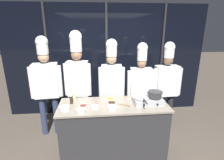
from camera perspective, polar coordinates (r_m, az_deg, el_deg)
ground_plane at (r=3.45m, az=0.44°, el=-22.11°), size 24.00×24.00×0.00m
window_wall_back at (r=4.39m, az=-1.79°, el=6.20°), size 4.93×0.09×2.70m
demo_counter at (r=3.17m, az=0.46°, el=-15.57°), size 1.82×0.71×0.93m
portable_stove at (r=3.03m, az=11.67°, el=-6.61°), size 0.48×0.32×0.10m
frying_pan at (r=2.96m, az=9.72°, el=-5.45°), size 0.25×0.43×0.04m
stock_pot at (r=3.02m, az=13.82°, el=-4.51°), size 0.26×0.23×0.11m
squeeze_bottle_oil at (r=3.11m, az=-12.22°, el=-5.26°), size 0.06×0.06×0.18m
squeeze_bottle_soy at (r=3.03m, az=-13.16°, el=-6.05°), size 0.05×0.05×0.17m
prep_bowl_soy_glaze at (r=2.93m, az=-0.07°, el=-7.59°), size 0.16×0.16×0.04m
prep_bowl_chicken at (r=2.83m, az=-5.57°, el=-8.66°), size 0.12×0.12×0.04m
prep_bowl_bell_pepper at (r=2.86m, az=-9.34°, el=-8.49°), size 0.14×0.14×0.04m
prep_bowl_carrots at (r=3.08m, az=-0.61°, el=-6.33°), size 0.16×0.16×0.04m
prep_bowl_mushrooms at (r=2.99m, az=-9.30°, el=-7.39°), size 0.10×0.10×0.03m
prep_bowl_rice at (r=2.76m, az=-0.03°, el=-9.15°), size 0.15×0.15×0.04m
prep_bowl_shrimp at (r=2.86m, az=-15.17°, el=-8.73°), size 0.16×0.16×0.05m
prep_bowl_onion at (r=2.72m, az=-10.10°, el=-9.79°), size 0.14×0.14×0.06m
serving_spoon_slotted at (r=2.91m, az=4.80°, el=-8.23°), size 0.20×0.13×0.02m
chef_head at (r=3.63m, az=-20.72°, el=-0.20°), size 0.61×0.28×2.02m
chef_sous at (r=3.46m, az=-11.14°, el=1.47°), size 0.52×0.26×2.11m
chef_line at (r=3.48m, az=-0.13°, el=0.20°), size 0.52×0.24×1.96m
chef_pastry at (r=3.64m, az=9.39°, el=-0.87°), size 0.57×0.26×1.88m
chef_apprentice at (r=3.82m, az=17.36°, el=-0.52°), size 0.62×0.27×1.89m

